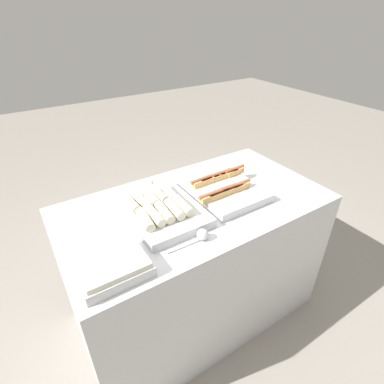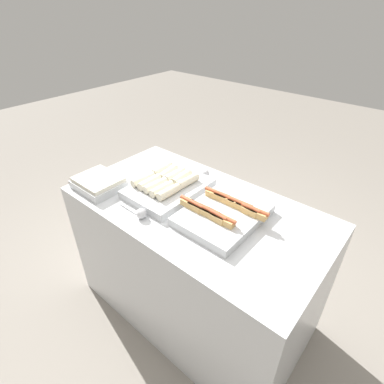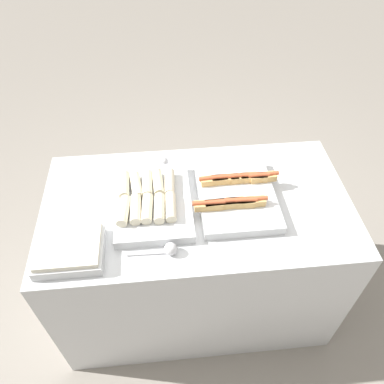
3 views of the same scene
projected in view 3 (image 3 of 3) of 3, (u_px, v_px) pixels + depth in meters
ground_plane at (196, 295)px, 2.54m from camera, size 12.00×12.00×0.00m
counter at (196, 256)px, 2.20m from camera, size 1.55×0.83×0.94m
tray_hotdogs at (236, 195)px, 1.85m from camera, size 0.45×0.48×0.10m
tray_wraps at (152, 200)px, 1.82m from camera, size 0.36×0.50×0.10m
tray_side_front at (70, 250)px, 1.63m from camera, size 0.29×0.25×0.07m
serving_spoon_near at (169, 249)px, 1.64m from camera, size 0.22×0.06×0.06m
serving_spoon_far at (162, 163)px, 2.03m from camera, size 0.21×0.06×0.06m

